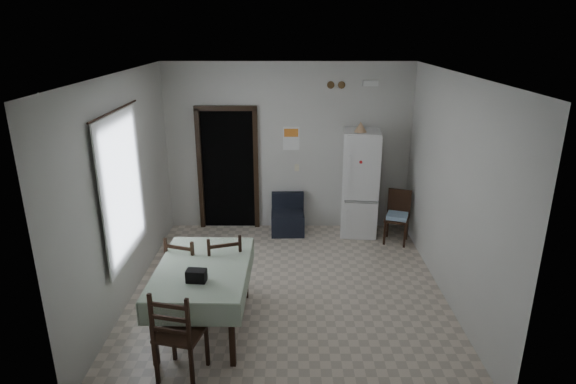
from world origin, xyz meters
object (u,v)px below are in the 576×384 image
at_px(navy_seat, 288,215).
at_px(corner_chair, 397,218).
at_px(dining_chair_far_right, 223,269).
at_px(dining_chair_near_head, 180,331).
at_px(dining_table, 205,297).
at_px(fridge, 360,184).
at_px(dining_chair_far_left, 188,270).

bearing_deg(navy_seat, corner_chair, -13.32).
relative_size(dining_chair_far_right, dining_chair_near_head, 1.00).
bearing_deg(corner_chair, dining_table, -119.32).
bearing_deg(fridge, dining_chair_near_head, -115.57).
xyz_separation_m(navy_seat, dining_table, (-0.97, -2.80, 0.07)).
bearing_deg(corner_chair, fridge, 166.97).
bearing_deg(dining_chair_far_right, navy_seat, -126.82).
xyz_separation_m(fridge, dining_chair_far_right, (-2.04, -2.30, -0.39)).
height_order(fridge, corner_chair, fridge).
height_order(fridge, dining_chair_near_head, fridge).
height_order(fridge, dining_table, fridge).
relative_size(navy_seat, dining_chair_far_right, 0.66).
relative_size(corner_chair, dining_table, 0.56).
height_order(dining_table, dining_chair_far_right, dining_chair_far_right).
bearing_deg(dining_chair_near_head, dining_table, -83.50).
bearing_deg(navy_seat, dining_chair_far_right, -110.99).
height_order(navy_seat, dining_chair_near_head, dining_chair_near_head).
distance_m(fridge, corner_chair, 0.84).
xyz_separation_m(dining_chair_far_left, dining_chair_far_right, (0.44, -0.00, 0.02)).
bearing_deg(dining_chair_far_left, dining_table, 137.09).
bearing_deg(navy_seat, fridge, -1.56).
height_order(dining_chair_far_right, dining_chair_near_head, dining_chair_near_head).
relative_size(dining_chair_far_left, dining_chair_far_right, 0.96).
xyz_separation_m(fridge, corner_chair, (0.59, -0.38, -0.47)).
bearing_deg(fridge, dining_chair_far_left, -130.47).
xyz_separation_m(dining_table, dining_chair_far_left, (-0.28, 0.50, 0.09)).
bearing_deg(corner_chair, dining_chair_far_right, -124.10).
relative_size(dining_table, dining_chair_far_left, 1.58).
bearing_deg(dining_chair_near_head, corner_chair, -118.22).
height_order(navy_seat, dining_chair_far_left, dining_chair_far_left).
xyz_separation_m(dining_table, dining_chair_far_right, (0.16, 0.50, 0.11)).
height_order(navy_seat, dining_table, dining_table).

